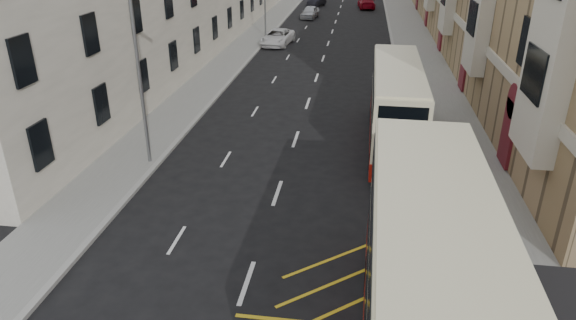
% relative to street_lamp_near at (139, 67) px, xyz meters
% --- Properties ---
extents(pavement_right, '(4.00, 120.00, 0.15)m').
position_rel_street_lamp_near_xyz_m(pavement_right, '(14.35, 18.00, -4.56)').
color(pavement_right, slate).
rests_on(pavement_right, ground).
extents(pavement_left, '(3.00, 120.00, 0.15)m').
position_rel_street_lamp_near_xyz_m(pavement_left, '(-1.15, 18.00, -4.56)').
color(pavement_left, slate).
rests_on(pavement_left, ground).
extents(kerb_right, '(0.25, 120.00, 0.15)m').
position_rel_street_lamp_near_xyz_m(kerb_right, '(12.35, 18.00, -4.56)').
color(kerb_right, gray).
rests_on(kerb_right, ground).
extents(kerb_left, '(0.25, 120.00, 0.15)m').
position_rel_street_lamp_near_xyz_m(kerb_left, '(0.35, 18.00, -4.56)').
color(kerb_left, gray).
rests_on(kerb_left, ground).
extents(road_markings, '(10.00, 110.00, 0.01)m').
position_rel_street_lamp_near_xyz_m(road_markings, '(6.35, 33.00, -4.63)').
color(road_markings, silver).
rests_on(road_markings, ground).
extents(guard_railing, '(0.06, 6.56, 1.01)m').
position_rel_street_lamp_near_xyz_m(guard_railing, '(12.60, -6.25, -3.78)').
color(guard_railing, '#B72E1B').
rests_on(guard_railing, pavement_right).
extents(street_lamp_near, '(0.93, 0.18, 8.00)m').
position_rel_street_lamp_near_xyz_m(street_lamp_near, '(0.00, 0.00, 0.00)').
color(street_lamp_near, slate).
rests_on(street_lamp_near, pavement_left).
extents(double_decker_front, '(3.07, 12.38, 4.92)m').
position_rel_street_lamp_near_xyz_m(double_decker_front, '(11.35, -11.72, -2.13)').
color(double_decker_front, beige).
rests_on(double_decker_front, ground).
extents(double_decker_rear, '(2.46, 10.24, 4.07)m').
position_rel_street_lamp_near_xyz_m(double_decker_rear, '(11.35, 4.00, -2.56)').
color(double_decker_rear, beige).
rests_on(double_decker_rear, ground).
extents(pedestrian_far, '(1.11, 0.80, 1.75)m').
position_rel_street_lamp_near_xyz_m(pedestrian_far, '(12.82, -5.86, -3.61)').
color(pedestrian_far, black).
rests_on(pedestrian_far, pavement_right).
extents(white_van, '(2.92, 5.34, 1.42)m').
position_rel_street_lamp_near_xyz_m(white_van, '(1.70, 26.65, -3.93)').
color(white_van, silver).
rests_on(white_van, ground).
extents(car_silver, '(2.19, 4.38, 1.43)m').
position_rel_street_lamp_near_xyz_m(car_silver, '(3.15, 41.89, -3.92)').
color(car_silver, '#ADB0B4').
rests_on(car_silver, ground).
extents(car_dark, '(2.46, 4.22, 1.31)m').
position_rel_street_lamp_near_xyz_m(car_dark, '(3.04, 51.88, -3.98)').
color(car_dark, black).
rests_on(car_dark, ground).
extents(car_red, '(2.53, 5.17, 1.45)m').
position_rel_street_lamp_near_xyz_m(car_red, '(9.79, 50.82, -3.91)').
color(car_red, maroon).
rests_on(car_red, ground).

